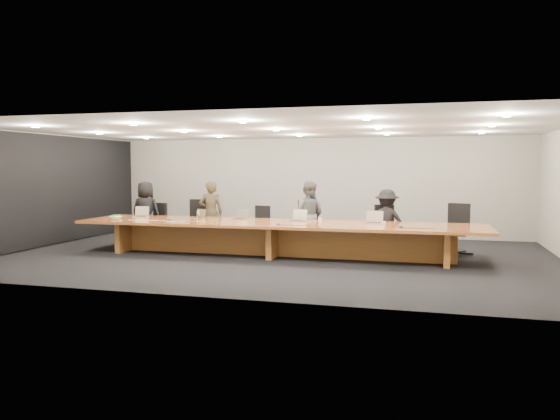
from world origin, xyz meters
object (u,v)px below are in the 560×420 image
object	(u,v)px
chair_far_left	(155,222)
person_c	(308,215)
paper_cup_near	(320,219)
av_box	(117,220)
chair_left	(196,221)
laptop_b	(198,214)
person_a	(146,212)
chair_far_right	(456,229)
laptop_a	(141,211)
mic_left	(169,220)
laptop_c	(239,214)
person_d	(387,221)
mic_center	(278,224)
person_b	(211,213)
mic_right	(401,227)
water_bottle	(198,215)
laptop_e	(374,217)
conference_table	(276,233)
chair_right	(384,228)
paper_cup_far	(384,223)
chair_mid_right	(309,224)
amber_mug	(199,218)
chair_mid_left	(258,226)
laptop_d	(297,215)

from	to	relation	value
chair_far_left	person_c	distance (m)	4.16
paper_cup_near	av_box	world-z (taller)	paper_cup_near
chair_left	laptop_b	world-z (taller)	chair_left
chair_left	person_a	size ratio (longest dim) A/B	0.73
chair_far_right	laptop_a	xyz separation A→B (m)	(-7.41, -0.85, 0.30)
mic_left	laptop_c	bearing A→B (deg)	25.86
person_d	mic_center	distance (m)	2.67
person_b	mic_right	xyz separation A→B (m)	(4.79, -1.64, -0.04)
water_bottle	laptop_e	bearing A→B (deg)	1.52
person_d	laptop_a	xyz separation A→B (m)	(-5.89, -0.72, 0.15)
person_c	laptop_c	world-z (taller)	person_c
chair_left	mic_center	bearing A→B (deg)	-35.82
mic_center	mic_right	bearing A→B (deg)	2.32
water_bottle	av_box	world-z (taller)	water_bottle
person_d	laptop_b	bearing A→B (deg)	12.18
conference_table	chair_far_right	xyz separation A→B (m)	(3.84, 1.26, 0.07)
laptop_e	chair_right	bearing A→B (deg)	85.97
chair_far_left	person_d	size ratio (longest dim) A/B	0.72
person_b	water_bottle	xyz separation A→B (m)	(0.13, -1.08, 0.04)
person_c	laptop_b	distance (m)	2.64
person_a	paper_cup_far	bearing A→B (deg)	165.13
conference_table	chair_mid_right	bearing A→B (deg)	70.02
chair_left	paper_cup_near	distance (m)	3.50
laptop_b	water_bottle	distance (m)	0.24
mic_center	laptop_c	bearing A→B (deg)	144.02
amber_mug	laptop_c	bearing A→B (deg)	15.90
person_c	water_bottle	xyz separation A→B (m)	(-2.41, -1.02, 0.03)
laptop_a	laptop_b	size ratio (longest dim) A/B	1.16
laptop_b	chair_left	bearing A→B (deg)	142.21
person_c	laptop_b	bearing A→B (deg)	22.21
paper_cup_near	mic_left	size ratio (longest dim) A/B	0.69
laptop_e	av_box	xyz separation A→B (m)	(-5.69, -0.92, -0.13)
chair_mid_left	laptop_c	world-z (taller)	chair_mid_left
chair_far_left	paper_cup_near	distance (m)	4.68
laptop_a	laptop_e	size ratio (longest dim) A/B	0.94
chair_far_right	laptop_e	distance (m)	2.01
water_bottle	mic_right	world-z (taller)	water_bottle
laptop_e	mic_left	size ratio (longest dim) A/B	2.64
laptop_d	person_c	bearing A→B (deg)	100.25
laptop_e	amber_mug	bearing A→B (deg)	-174.05
person_d	laptop_b	world-z (taller)	person_d
chair_far_right	laptop_e	world-z (taller)	chair_far_right
chair_right	mic_right	size ratio (longest dim) A/B	8.85
person_a	amber_mug	bearing A→B (deg)	147.14
amber_mug	laptop_a	bearing A→B (deg)	171.09
chair_far_left	person_a	size ratio (longest dim) A/B	0.66
laptop_b	mic_right	size ratio (longest dim) A/B	2.32
person_a	laptop_b	size ratio (longest dim) A/B	5.51
amber_mug	mic_left	distance (m)	0.71
laptop_a	mic_center	world-z (taller)	laptop_a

